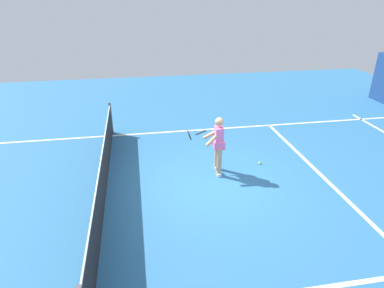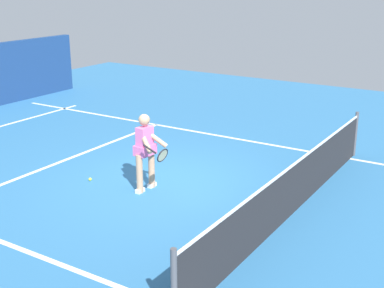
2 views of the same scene
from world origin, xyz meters
TOP-DOWN VIEW (x-y plane):
  - ground_plane at (0.00, 0.00)m, footprint 23.44×23.44m
  - service_line_marking at (0.00, -2.86)m, footprint 7.01×0.10m
  - sideline_right_marking at (3.51, 0.00)m, footprint 0.10×16.03m
  - court_net at (0.00, 2.69)m, footprint 7.69×0.08m
  - tennis_player at (0.54, -0.18)m, footprint 0.81×0.92m
  - tennis_ball_near at (0.76, -1.48)m, footprint 0.07×0.07m

SIDE VIEW (x-z plane):
  - ground_plane at x=0.00m, z-range 0.00..0.00m
  - service_line_marking at x=0.00m, z-range 0.00..0.01m
  - sideline_right_marking at x=3.51m, z-range 0.00..0.01m
  - tennis_ball_near at x=0.76m, z-range 0.00..0.07m
  - court_net at x=0.00m, z-range -0.03..1.03m
  - tennis_player at x=0.54m, z-range 0.07..1.62m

